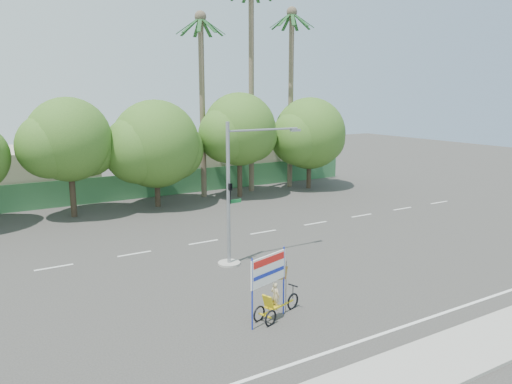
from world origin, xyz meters
TOP-DOWN VIEW (x-y plane):
  - ground at (0.00, 0.00)m, footprint 120.00×120.00m
  - sidewalk_near at (0.00, -7.50)m, footprint 50.00×2.40m
  - fence at (0.00, 21.50)m, footprint 38.00×0.08m
  - building_left at (-10.00, 26.00)m, footprint 12.00×8.00m
  - building_right at (8.00, 26.00)m, footprint 14.00×8.00m
  - tree_left at (-7.05, 18.00)m, footprint 6.66×5.60m
  - tree_center at (-1.05, 18.00)m, footprint 7.62×6.40m
  - tree_right at (5.95, 18.00)m, footprint 6.90×5.80m
  - tree_far_right at (12.95, 18.00)m, footprint 7.38×6.20m
  - palm_tall at (8.00, 19.50)m, footprint 3.73×3.79m
  - palm_mid at (12.00, 19.50)m, footprint 3.73×3.79m
  - palm_short at (3.50, 19.50)m, footprint 3.73×3.79m
  - traffic_signal at (-2.20, 3.98)m, footprint 4.72×1.10m
  - trike_billboard at (-3.97, -2.21)m, footprint 2.66×1.11m

SIDE VIEW (x-z plane):
  - ground at x=0.00m, z-range 0.00..0.00m
  - sidewalk_near at x=0.00m, z-range 0.00..0.12m
  - fence at x=0.00m, z-range 0.00..2.00m
  - trike_billboard at x=-3.97m, z-range -0.27..2.45m
  - building_right at x=8.00m, z-range 0.00..3.60m
  - building_left at x=-10.00m, z-range 0.00..4.00m
  - traffic_signal at x=-2.20m, z-range -0.58..6.42m
  - tree_center at x=-1.05m, z-range 0.54..8.39m
  - tree_far_right at x=12.95m, z-range 0.68..8.61m
  - tree_left at x=-7.05m, z-range 1.02..9.09m
  - tree_right at x=5.95m, z-range 1.06..9.42m
  - palm_short at x=3.50m, z-range 1.64..16.09m
  - palm_mid at x=12.00m, z-range 1.67..17.12m
  - palm_tall at x=8.00m, z-range 1.74..19.19m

